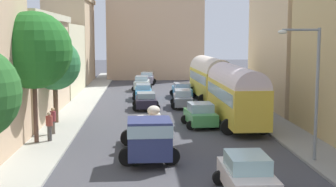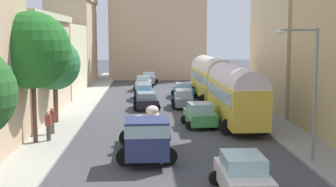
# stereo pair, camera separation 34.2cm
# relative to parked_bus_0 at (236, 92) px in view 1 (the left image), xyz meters

# --- Properties ---
(ground_plane) EXTENTS (154.00, 154.00, 0.00)m
(ground_plane) POSITION_rel_parked_bus_0_xyz_m (-4.51, 8.14, -2.29)
(ground_plane) COLOR #434349
(sidewalk_left) EXTENTS (2.50, 70.00, 0.14)m
(sidewalk_left) POSITION_rel_parked_bus_0_xyz_m (-11.76, 8.14, -2.22)
(sidewalk_left) COLOR #ADADA3
(sidewalk_left) RESTS_ON ground
(sidewalk_right) EXTENTS (2.50, 70.00, 0.14)m
(sidewalk_right) POSITION_rel_parked_bus_0_xyz_m (2.74, 8.14, -2.22)
(sidewalk_right) COLOR gray
(sidewalk_right) RESTS_ON ground
(building_left_2) EXTENTS (6.33, 13.97, 7.78)m
(building_left_2) POSITION_rel_parked_bus_0_xyz_m (-15.89, 4.24, 1.63)
(building_left_2) COLOR beige
(building_left_2) RESTS_ON ground
(building_left_3) EXTENTS (4.70, 11.72, 7.25)m
(building_left_3) POSITION_rel_parked_bus_0_xyz_m (-15.36, 17.68, 1.34)
(building_left_3) COLOR beige
(building_left_3) RESTS_ON ground
(building_left_4) EXTENTS (5.61, 10.72, 10.88)m
(building_left_4) POSITION_rel_parked_bus_0_xyz_m (-15.56, 29.22, 3.18)
(building_left_4) COLOR tan
(building_left_4) RESTS_ON ground
(building_right_2) EXTENTS (5.28, 12.03, 10.96)m
(building_right_2) POSITION_rel_parked_bus_0_xyz_m (6.39, 7.68, 3.21)
(building_right_2) COLOR beige
(building_right_2) RESTS_ON ground
(distant_church) EXTENTS (13.41, 7.99, 20.73)m
(distant_church) POSITION_rel_parked_bus_0_xyz_m (-4.51, 35.88, 4.73)
(distant_church) COLOR tan
(distant_church) RESTS_ON ground
(parked_bus_0) EXTENTS (3.32, 9.80, 4.11)m
(parked_bus_0) POSITION_rel_parked_bus_0_xyz_m (0.00, 0.00, 0.00)
(parked_bus_0) COLOR yellow
(parked_bus_0) RESTS_ON ground
(parked_bus_1) EXTENTS (3.62, 9.64, 4.12)m
(parked_bus_1) POSITION_rel_parked_bus_0_xyz_m (0.04, 12.18, -0.02)
(parked_bus_1) COLOR yellow
(parked_bus_1) RESTS_ON ground
(cargo_truck_0) EXTENTS (3.03, 6.94, 2.25)m
(cargo_truck_0) POSITION_rel_parked_bus_0_xyz_m (-6.09, -8.24, -1.07)
(cargo_truck_0) COLOR navy
(cargo_truck_0) RESTS_ON ground
(car_0) EXTENTS (2.33, 3.66, 1.41)m
(car_0) POSITION_rel_parked_bus_0_xyz_m (-6.09, 7.35, -1.57)
(car_0) COLOR #221D2C
(car_0) RESTS_ON ground
(car_1) EXTENTS (2.16, 4.13, 1.48)m
(car_1) POSITION_rel_parked_bus_0_xyz_m (-6.28, 13.39, -1.54)
(car_1) COLOR #3A94CB
(car_1) RESTS_ON ground
(car_2) EXTENTS (2.31, 3.80, 1.62)m
(car_2) POSITION_rel_parked_bus_0_xyz_m (-6.43, 20.69, -1.48)
(car_2) COLOR silver
(car_2) RESTS_ON ground
(car_3) EXTENTS (2.37, 4.05, 1.55)m
(car_3) POSITION_rel_parked_bus_0_xyz_m (-5.76, 27.07, -1.50)
(car_3) COLOR gray
(car_3) RESTS_ON ground
(car_4) EXTENTS (2.32, 3.92, 1.61)m
(car_4) POSITION_rel_parked_bus_0_xyz_m (-2.35, -13.87, -1.49)
(car_4) COLOR silver
(car_4) RESTS_ON ground
(car_5) EXTENTS (2.50, 3.74, 1.61)m
(car_5) POSITION_rel_parked_bus_0_xyz_m (-2.45, -0.26, -1.49)
(car_5) COLOR #479951
(car_5) RESTS_ON ground
(car_6) EXTENTS (2.21, 4.28, 1.52)m
(car_6) POSITION_rel_parked_bus_0_xyz_m (-2.90, 8.27, -1.52)
(car_6) COLOR gray
(car_6) RESTS_ON ground
(car_7) EXTENTS (2.33, 4.05, 1.43)m
(car_7) POSITION_rel_parked_bus_0_xyz_m (-2.42, 14.74, -1.56)
(car_7) COLOR #448EC5
(car_7) RESTS_ON ground
(pedestrian_1) EXTENTS (0.55, 0.55, 1.82)m
(pedestrian_1) POSITION_rel_parked_bus_0_xyz_m (-11.73, -4.67, -1.26)
(pedestrian_1) COLOR #4C4949
(pedestrian_1) RESTS_ON ground
(pedestrian_2) EXTENTS (0.45, 0.45, 1.78)m
(pedestrian_2) POSITION_rel_parked_bus_0_xyz_m (-11.88, -2.80, -1.27)
(pedestrian_2) COLOR #6A5F56
(pedestrian_2) RESTS_ON ground
(streetlamp_near) EXTENTS (2.08, 0.28, 6.54)m
(streetlamp_near) POSITION_rel_parked_bus_0_xyz_m (1.69, -9.51, 1.66)
(streetlamp_near) COLOR gray
(streetlamp_near) RESTS_ON ground
(roadside_tree_1) EXTENTS (4.33, 4.33, 7.53)m
(roadside_tree_1) POSITION_rel_parked_bus_0_xyz_m (-12.41, -4.99, 3.06)
(roadside_tree_1) COLOR brown
(roadside_tree_1) RESTS_ON ground
(roadside_tree_2) EXTENTS (3.59, 3.59, 6.01)m
(roadside_tree_2) POSITION_rel_parked_bus_0_xyz_m (-12.41, 1.10, 1.90)
(roadside_tree_2) COLOR brown
(roadside_tree_2) RESTS_ON ground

